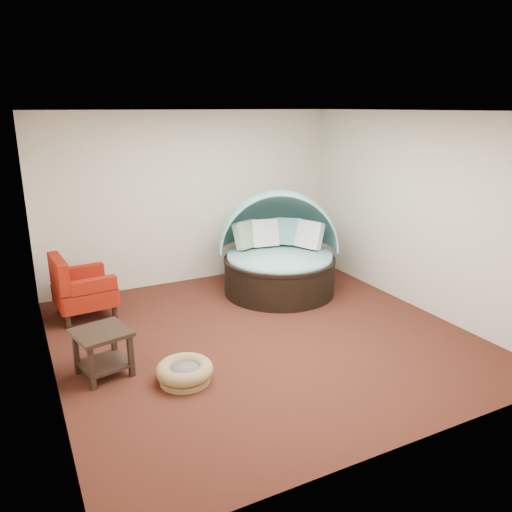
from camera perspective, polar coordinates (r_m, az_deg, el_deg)
name	(u,v)px	position (r m, az deg, el deg)	size (l,w,h in m)	color
floor	(262,336)	(6.54, 0.67, -9.09)	(5.00, 5.00, 0.00)	#4A1F15
wall_back	(192,198)	(8.32, -7.28, 6.56)	(5.00, 5.00, 0.00)	beige
wall_front	(408,299)	(4.11, 17.01, -4.68)	(5.00, 5.00, 0.00)	beige
wall_left	(40,258)	(5.43, -23.43, -0.17)	(5.00, 5.00, 0.00)	beige
wall_right	(417,212)	(7.52, 17.94, 4.81)	(5.00, 5.00, 0.00)	beige
ceiling	(263,111)	(5.89, 0.77, 16.25)	(5.00, 5.00, 0.00)	white
canopy_daybed	(279,245)	(7.87, 2.64, 1.22)	(2.33, 2.30, 1.61)	black
pet_basket	(185,372)	(5.56, -8.15, -12.96)	(0.69, 0.69, 0.22)	olive
red_armchair	(80,289)	(7.36, -19.46, -3.53)	(0.84, 0.84, 0.91)	black
side_table	(103,346)	(5.77, -17.14, -9.85)	(0.66, 0.66, 0.53)	black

